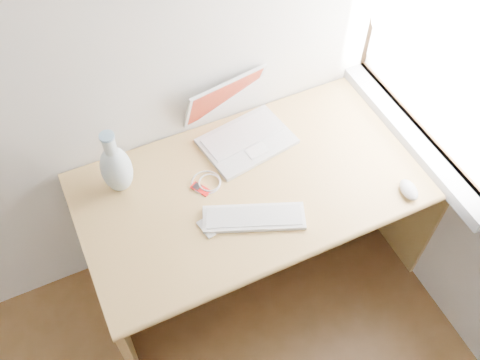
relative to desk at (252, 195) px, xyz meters
name	(u,v)px	position (x,y,z in m)	size (l,w,h in m)	color
window	(453,41)	(0.69, -0.16, 0.73)	(0.11, 0.99, 1.10)	white
desk	(252,195)	(0.00, 0.00, 0.00)	(1.47, 0.73, 0.78)	tan
laptop	(242,126)	(0.03, 0.16, 0.28)	(0.40, 0.36, 0.25)	silver
external_keyboard	(254,217)	(-0.11, -0.24, 0.23)	(0.40, 0.25, 0.02)	white
mouse	(409,190)	(0.49, -0.39, 0.24)	(0.06, 0.10, 0.04)	silver
ipod	(201,189)	(-0.24, -0.03, 0.23)	(0.07, 0.09, 0.01)	#B60E0C
cable_coil	(206,182)	(-0.21, -0.01, 0.23)	(0.12, 0.12, 0.01)	white
remote	(206,229)	(-0.29, -0.21, 0.23)	(0.03, 0.09, 0.01)	white
vase	(116,168)	(-0.52, 0.11, 0.35)	(0.12, 0.12, 0.31)	silver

